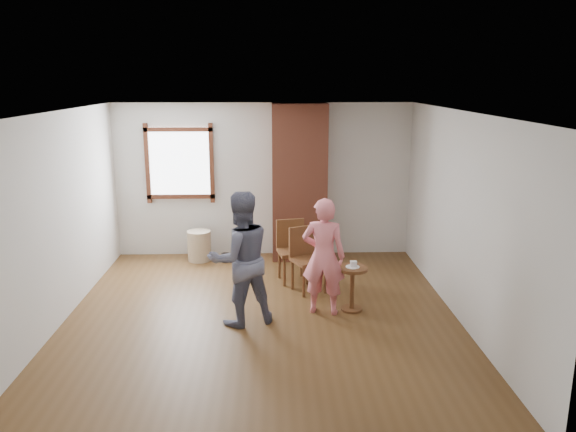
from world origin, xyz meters
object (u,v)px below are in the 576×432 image
(dining_chair_right, at_px, (292,247))
(side_table, at_px, (352,281))
(dining_chair_left, at_px, (306,255))
(stoneware_crock, at_px, (199,246))
(man, at_px, (241,259))
(person_pink, at_px, (324,256))

(dining_chair_right, distance_m, side_table, 1.41)
(side_table, bearing_deg, dining_chair_right, 122.09)
(dining_chair_left, bearing_deg, dining_chair_right, 89.96)
(stoneware_crock, distance_m, dining_chair_left, 2.23)
(stoneware_crock, bearing_deg, dining_chair_left, -39.23)
(dining_chair_left, bearing_deg, stoneware_crock, 116.05)
(stoneware_crock, relative_size, dining_chair_left, 0.55)
(dining_chair_left, bearing_deg, man, -152.96)
(dining_chair_left, distance_m, person_pink, 0.88)
(dining_chair_right, height_order, side_table, dining_chair_right)
(stoneware_crock, xyz_separation_m, side_table, (2.27, -2.17, 0.15))
(man, bearing_deg, person_pink, 173.38)
(man, height_order, person_pink, man)
(stoneware_crock, xyz_separation_m, man, (0.83, -2.51, 0.59))
(man, bearing_deg, side_table, 171.62)
(man, relative_size, person_pink, 1.10)
(side_table, bearing_deg, stoneware_crock, 136.25)
(dining_chair_right, relative_size, person_pink, 0.60)
(dining_chair_left, bearing_deg, side_table, -79.03)
(person_pink, bearing_deg, dining_chair_left, -66.18)
(stoneware_crock, distance_m, person_pink, 2.96)
(dining_chair_right, distance_m, person_pink, 1.32)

